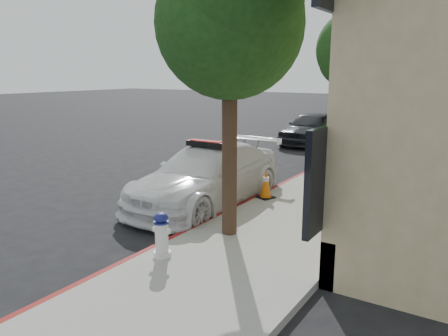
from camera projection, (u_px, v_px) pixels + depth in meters
name	position (u px, v px, depth m)	size (l,w,h in m)	color
ground	(179.00, 196.00, 12.17)	(120.00, 120.00, 0.00)	black
sidewalk	(393.00, 152.00, 18.49)	(3.20, 50.00, 0.15)	gray
curb_strip	(356.00, 148.00, 19.30)	(0.12, 50.00, 0.15)	maroon
tree_near	(231.00, 23.00, 8.05)	(2.92, 2.82, 5.62)	black
tree_mid	(356.00, 48.00, 14.66)	(2.77, 2.64, 5.43)	black
tree_far	(403.00, 51.00, 21.20)	(3.10, 3.00, 5.81)	black
police_car	(207.00, 175.00, 11.31)	(2.18, 5.28, 1.68)	white
parked_car_mid	(311.00, 128.00, 20.84)	(1.84, 4.56, 1.56)	black
parked_car_far	(359.00, 119.00, 24.76)	(1.70, 4.87, 1.60)	#151F36
fire_hydrant	(162.00, 235.00, 7.74)	(0.35, 0.32, 0.82)	silver
traffic_cone	(266.00, 184.00, 11.39)	(0.50, 0.50, 0.75)	black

